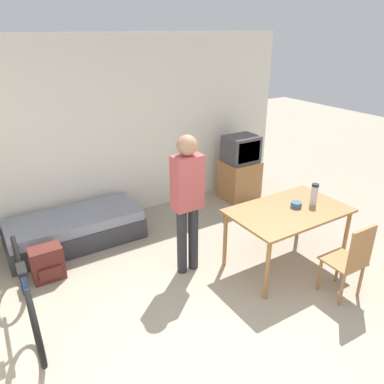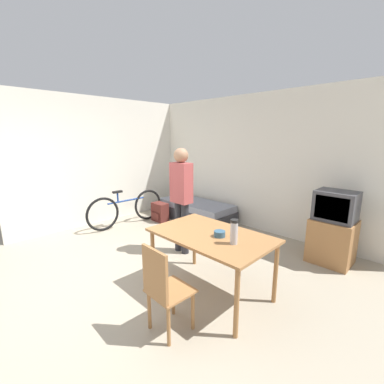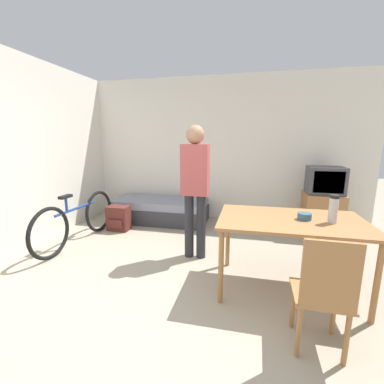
{
  "view_description": "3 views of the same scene",
  "coord_description": "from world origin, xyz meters",
  "px_view_note": "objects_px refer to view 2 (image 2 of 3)",
  "views": [
    {
      "loc": [
        -1.95,
        -1.75,
        2.77
      ],
      "look_at": [
        0.21,
        1.73,
        0.95
      ],
      "focal_mm": 35.0,
      "sensor_mm": 36.0,
      "label": 1
    },
    {
      "loc": [
        2.97,
        -1.14,
        1.89
      ],
      "look_at": [
        -0.12,
        1.96,
        0.93
      ],
      "focal_mm": 24.0,
      "sensor_mm": 36.0,
      "label": 2
    },
    {
      "loc": [
        0.71,
        -1.57,
        1.54
      ],
      "look_at": [
        -0.03,
        1.7,
        0.85
      ],
      "focal_mm": 24.0,
      "sensor_mm": 36.0,
      "label": 3
    }
  ],
  "objects_px": {
    "tv": "(333,229)",
    "backpack": "(160,212)",
    "dining_table": "(211,240)",
    "wooden_chair": "(163,287)",
    "bicycle": "(127,209)",
    "mate_bowl": "(220,234)",
    "daybed": "(196,211)",
    "person_standing": "(181,193)",
    "thermos_flask": "(234,231)"
  },
  "relations": [
    {
      "from": "thermos_flask",
      "to": "wooden_chair",
      "type": "bearing_deg",
      "value": -106.76
    },
    {
      "from": "daybed",
      "to": "dining_table",
      "type": "distance_m",
      "value": 2.85
    },
    {
      "from": "tv",
      "to": "wooden_chair",
      "type": "bearing_deg",
      "value": -103.61
    },
    {
      "from": "daybed",
      "to": "bicycle",
      "type": "relative_size",
      "value": 1.01
    },
    {
      "from": "tv",
      "to": "backpack",
      "type": "xyz_separation_m",
      "value": [
        -3.37,
        -0.64,
        -0.31
      ]
    },
    {
      "from": "tv",
      "to": "backpack",
      "type": "relative_size",
      "value": 2.64
    },
    {
      "from": "wooden_chair",
      "to": "backpack",
      "type": "relative_size",
      "value": 2.16
    },
    {
      "from": "bicycle",
      "to": "backpack",
      "type": "bearing_deg",
      "value": 63.83
    },
    {
      "from": "wooden_chair",
      "to": "backpack",
      "type": "xyz_separation_m",
      "value": [
        -2.71,
        2.08,
        -0.29
      ]
    },
    {
      "from": "daybed",
      "to": "backpack",
      "type": "distance_m",
      "value": 0.82
    },
    {
      "from": "wooden_chair",
      "to": "mate_bowl",
      "type": "height_order",
      "value": "wooden_chair"
    },
    {
      "from": "bicycle",
      "to": "mate_bowl",
      "type": "relative_size",
      "value": 13.6
    },
    {
      "from": "bicycle",
      "to": "mate_bowl",
      "type": "height_order",
      "value": "mate_bowl"
    },
    {
      "from": "daybed",
      "to": "person_standing",
      "type": "xyz_separation_m",
      "value": [
        0.99,
        -1.36,
        0.79
      ]
    },
    {
      "from": "bicycle",
      "to": "backpack",
      "type": "height_order",
      "value": "bicycle"
    },
    {
      "from": "daybed",
      "to": "backpack",
      "type": "relative_size",
      "value": 4.28
    },
    {
      "from": "daybed",
      "to": "dining_table",
      "type": "height_order",
      "value": "dining_table"
    },
    {
      "from": "dining_table",
      "to": "bicycle",
      "type": "bearing_deg",
      "value": 168.26
    },
    {
      "from": "tv",
      "to": "bicycle",
      "type": "height_order",
      "value": "tv"
    },
    {
      "from": "tv",
      "to": "mate_bowl",
      "type": "height_order",
      "value": "tv"
    },
    {
      "from": "dining_table",
      "to": "backpack",
      "type": "bearing_deg",
      "value": 154.23
    },
    {
      "from": "dining_table",
      "to": "person_standing",
      "type": "relative_size",
      "value": 0.82
    },
    {
      "from": "tv",
      "to": "wooden_chair",
      "type": "xyz_separation_m",
      "value": [
        -0.66,
        -2.72,
        -0.02
      ]
    },
    {
      "from": "tv",
      "to": "dining_table",
      "type": "bearing_deg",
      "value": -112.37
    },
    {
      "from": "bicycle",
      "to": "thermos_flask",
      "type": "relative_size",
      "value": 6.58
    },
    {
      "from": "daybed",
      "to": "mate_bowl",
      "type": "height_order",
      "value": "mate_bowl"
    },
    {
      "from": "tv",
      "to": "dining_table",
      "type": "height_order",
      "value": "tv"
    },
    {
      "from": "dining_table",
      "to": "bicycle",
      "type": "distance_m",
      "value": 2.99
    },
    {
      "from": "daybed",
      "to": "person_standing",
      "type": "distance_m",
      "value": 1.86
    },
    {
      "from": "wooden_chair",
      "to": "mate_bowl",
      "type": "distance_m",
      "value": 0.88
    },
    {
      "from": "backpack",
      "to": "mate_bowl",
      "type": "bearing_deg",
      "value": -24.67
    },
    {
      "from": "tv",
      "to": "person_standing",
      "type": "bearing_deg",
      "value": -144.02
    },
    {
      "from": "daybed",
      "to": "dining_table",
      "type": "bearing_deg",
      "value": -42.29
    },
    {
      "from": "daybed",
      "to": "mate_bowl",
      "type": "relative_size",
      "value": 13.78
    },
    {
      "from": "daybed",
      "to": "thermos_flask",
      "type": "height_order",
      "value": "thermos_flask"
    },
    {
      "from": "daybed",
      "to": "mate_bowl",
      "type": "distance_m",
      "value": 2.96
    },
    {
      "from": "daybed",
      "to": "thermos_flask",
      "type": "xyz_separation_m",
      "value": [
        2.43,
        -1.94,
        0.7
      ]
    },
    {
      "from": "daybed",
      "to": "backpack",
      "type": "height_order",
      "value": "daybed"
    },
    {
      "from": "bicycle",
      "to": "backpack",
      "type": "xyz_separation_m",
      "value": [
        0.32,
        0.65,
        -0.15
      ]
    },
    {
      "from": "dining_table",
      "to": "backpack",
      "type": "xyz_separation_m",
      "value": [
        -2.59,
        1.25,
        -0.48
      ]
    },
    {
      "from": "backpack",
      "to": "thermos_flask",
      "type": "bearing_deg",
      "value": -23.78
    },
    {
      "from": "tv",
      "to": "wooden_chair",
      "type": "height_order",
      "value": "tv"
    },
    {
      "from": "bicycle",
      "to": "person_standing",
      "type": "xyz_separation_m",
      "value": [
        1.82,
        -0.07,
        0.65
      ]
    },
    {
      "from": "dining_table",
      "to": "wooden_chair",
      "type": "bearing_deg",
      "value": -81.68
    },
    {
      "from": "tv",
      "to": "daybed",
      "type": "bearing_deg",
      "value": -179.97
    },
    {
      "from": "person_standing",
      "to": "bicycle",
      "type": "bearing_deg",
      "value": 177.78
    },
    {
      "from": "dining_table",
      "to": "bicycle",
      "type": "xyz_separation_m",
      "value": [
        -2.91,
        0.61,
        -0.33
      ]
    },
    {
      "from": "thermos_flask",
      "to": "mate_bowl",
      "type": "xyz_separation_m",
      "value": [
        -0.23,
        0.05,
        -0.12
      ]
    },
    {
      "from": "thermos_flask",
      "to": "person_standing",
      "type": "bearing_deg",
      "value": 158.09
    },
    {
      "from": "tv",
      "to": "person_standing",
      "type": "distance_m",
      "value": 2.36
    }
  ]
}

